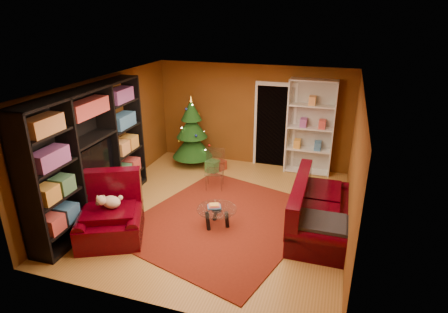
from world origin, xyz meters
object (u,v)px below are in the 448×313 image
(christmas_tree, at_px, (192,132))
(dog, at_px, (111,202))
(media_unit, at_px, (90,155))
(gift_box_green, at_px, (213,166))
(white_bookshelf, at_px, (310,128))
(coffee_table, at_px, (217,217))
(gift_box_red, at_px, (220,165))
(sofa, at_px, (321,206))
(rug, at_px, (223,220))
(acrylic_chair, at_px, (215,172))
(armchair, at_px, (110,215))

(christmas_tree, relative_size, dog, 4.69)
(media_unit, relative_size, gift_box_green, 11.34)
(gift_box_green, height_order, white_bookshelf, white_bookshelf)
(coffee_table, bearing_deg, gift_box_red, 107.20)
(dog, height_order, coffee_table, dog)
(christmas_tree, height_order, sofa, christmas_tree)
(rug, height_order, white_bookshelf, white_bookshelf)
(gift_box_green, relative_size, coffee_table, 0.39)
(dog, bearing_deg, acrylic_chair, 40.12)
(christmas_tree, xyz_separation_m, gift_box_green, (0.66, -0.30, -0.76))
(rug, xyz_separation_m, coffee_table, (-0.05, -0.22, 0.19))
(gift_box_green, relative_size, dog, 0.73)
(gift_box_red, bearing_deg, gift_box_green, -129.09)
(armchair, distance_m, acrylic_chair, 2.70)
(christmas_tree, height_order, gift_box_green, christmas_tree)
(gift_box_red, distance_m, sofa, 3.38)
(media_unit, relative_size, acrylic_chair, 3.94)
(rug, xyz_separation_m, gift_box_green, (-0.99, 2.18, 0.14))
(sofa, relative_size, acrylic_chair, 2.67)
(gift_box_red, bearing_deg, armchair, -104.04)
(media_unit, height_order, coffee_table, media_unit)
(rug, relative_size, media_unit, 1.06)
(rug, relative_size, gift_box_green, 12.03)
(rug, xyz_separation_m, armchair, (-1.73, -1.17, 0.46))
(christmas_tree, bearing_deg, gift_box_green, -24.34)
(white_bookshelf, bearing_deg, armchair, -126.44)
(gift_box_red, xyz_separation_m, acrylic_chair, (0.22, -1.06, 0.29))
(rug, bearing_deg, sofa, 9.36)
(media_unit, relative_size, gift_box_red, 13.38)
(dog, bearing_deg, media_unit, 117.14)
(coffee_table, bearing_deg, armchair, -150.76)
(christmas_tree, relative_size, coffee_table, 2.48)
(media_unit, bearing_deg, gift_box_green, 58.95)
(rug, bearing_deg, gift_box_red, 109.80)
(sofa, bearing_deg, christmas_tree, 57.30)
(white_bookshelf, distance_m, armchair, 5.11)
(gift_box_red, bearing_deg, white_bookshelf, 14.36)
(gift_box_green, distance_m, gift_box_red, 0.23)
(sofa, bearing_deg, dog, 111.30)
(dog, distance_m, sofa, 3.78)
(dog, bearing_deg, white_bookshelf, 27.73)
(gift_box_green, height_order, gift_box_red, gift_box_green)
(dog, bearing_deg, armchair, -135.00)
(christmas_tree, xyz_separation_m, coffee_table, (1.61, -2.71, -0.71))
(gift_box_green, xyz_separation_m, white_bookshelf, (2.27, 0.72, 1.02))
(media_unit, bearing_deg, white_bookshelf, 40.24)
(gift_box_red, xyz_separation_m, armchair, (-0.88, -3.52, 0.34))
(sofa, height_order, acrylic_chair, sofa)
(gift_box_green, xyz_separation_m, coffee_table, (0.94, -2.41, 0.05))
(christmas_tree, height_order, white_bookshelf, white_bookshelf)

